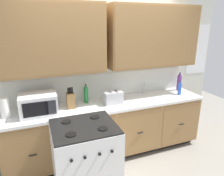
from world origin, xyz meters
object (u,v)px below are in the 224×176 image
stove_range (86,159)px  toaster (113,97)px  microwave (38,104)px  knife_block (71,100)px  paper_towel_roll (5,108)px  bottle_blue (180,88)px  bottle_green (86,94)px  bottle_violet (179,81)px

stove_range → toaster: (0.60, 0.60, 0.53)m
microwave → toaster: 1.07m
knife_block → paper_towel_roll: knife_block is taller
paper_towel_roll → bottle_blue: bearing=-1.5°
bottle_green → microwave: bearing=-165.7°
toaster → knife_block: knife_block is taller
microwave → paper_towel_roll: (-0.41, 0.04, -0.01)m
toaster → bottle_violet: bottle_violet is taller
microwave → bottle_green: bottle_green is taller
knife_block → stove_range: bearing=-87.3°
toaster → bottle_blue: 1.22m
toaster → bottle_blue: bearing=-1.1°
microwave → knife_block: 0.44m
stove_range → bottle_green: (0.23, 0.79, 0.58)m
stove_range → bottle_green: bearing=74.0°
paper_towel_roll → toaster: bearing=-1.9°
microwave → paper_towel_roll: bearing=174.8°
bottle_green → bottle_violet: bearing=0.2°
stove_range → knife_block: size_ratio=3.06×
microwave → paper_towel_roll: microwave is taller
stove_range → bottle_green: size_ratio=3.24×
bottle_blue → toaster: bearing=178.9°
bottle_green → paper_towel_roll: bearing=-172.8°
paper_towel_roll → bottle_blue: paper_towel_roll is taller
paper_towel_roll → bottle_green: bottle_green is taller
microwave → toaster: size_ratio=1.71×
paper_towel_roll → bottle_violet: 2.87m
microwave → toaster: (1.07, -0.01, -0.04)m
stove_range → microwave: 0.96m
microwave → bottle_blue: (2.29, -0.04, -0.02)m
microwave → bottle_violet: (2.45, 0.18, 0.02)m
bottle_green → knife_block: bearing=-154.5°
knife_block → bottle_blue: bearing=-2.8°
toaster → bottle_green: 0.42m
paper_towel_roll → bottle_violet: size_ratio=0.80×
stove_range → bottle_blue: 1.99m
bottle_blue → bottle_violet: size_ratio=0.74×
toaster → stove_range: bearing=-134.9°
stove_range → toaster: bearing=45.1°
microwave → bottle_green: bearing=14.3°
microwave → bottle_violet: bottle_violet is taller
microwave → bottle_blue: size_ratio=2.00×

